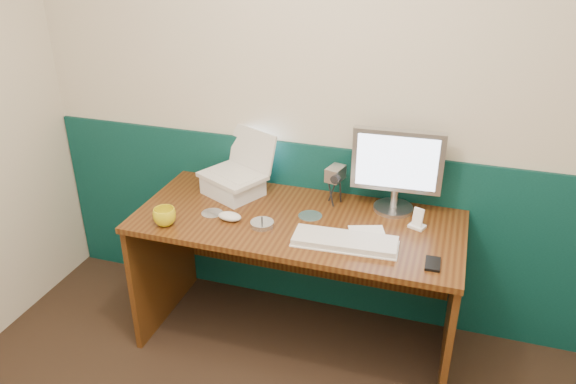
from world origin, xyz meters
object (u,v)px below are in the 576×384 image
(keyboard, at_px, (345,242))
(mug, at_px, (165,217))
(laptop, at_px, (231,155))
(monitor, at_px, (397,170))
(camcorder, at_px, (335,186))
(desk, at_px, (297,282))

(keyboard, bearing_deg, mug, -177.47)
(laptop, bearing_deg, monitor, 31.94)
(camcorder, bearing_deg, keyboard, -56.20)
(laptop, distance_m, camcorder, 0.56)
(monitor, relative_size, camcorder, 2.23)
(laptop, xyz_separation_m, monitor, (0.84, 0.08, -0.01))
(mug, height_order, camcorder, camcorder)
(desk, xyz_separation_m, camcorder, (0.13, 0.22, 0.47))
(keyboard, relative_size, camcorder, 2.39)
(monitor, bearing_deg, camcorder, -179.20)
(desk, xyz_separation_m, mug, (-0.59, -0.24, 0.42))
(laptop, distance_m, monitor, 0.84)
(mug, relative_size, camcorder, 0.56)
(laptop, height_order, camcorder, laptop)
(desk, bearing_deg, monitor, 29.33)
(desk, bearing_deg, laptop, 158.61)
(laptop, distance_m, keyboard, 0.78)
(laptop, xyz_separation_m, mug, (-0.18, -0.40, -0.18))
(monitor, distance_m, camcorder, 0.32)
(laptop, distance_m, mug, 0.48)
(desk, relative_size, laptop, 5.09)
(keyboard, height_order, camcorder, camcorder)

